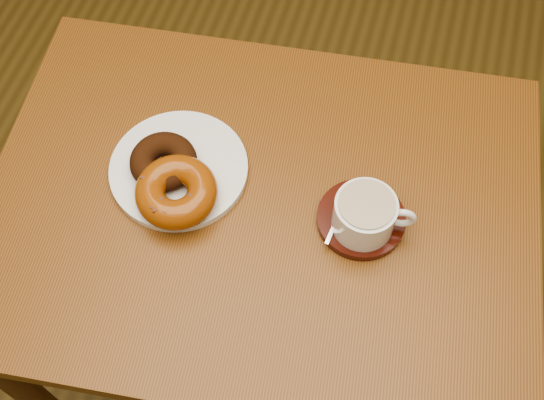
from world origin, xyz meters
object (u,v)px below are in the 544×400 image
(donut_plate, at_px, (179,169))
(cafe_table, at_px, (261,240))
(coffee_cup, at_px, (366,214))
(saucer, at_px, (361,219))

(donut_plate, bearing_deg, cafe_table, -8.77)
(coffee_cup, bearing_deg, saucer, 103.31)
(cafe_table, relative_size, coffee_cup, 7.53)
(saucer, relative_size, coffee_cup, 1.10)
(cafe_table, distance_m, donut_plate, 0.20)
(cafe_table, distance_m, coffee_cup, 0.24)
(donut_plate, height_order, saucer, saucer)
(saucer, height_order, coffee_cup, coffee_cup)
(coffee_cup, bearing_deg, donut_plate, 167.18)
(cafe_table, height_order, coffee_cup, coffee_cup)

